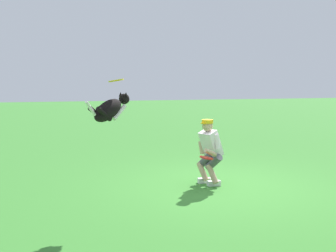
# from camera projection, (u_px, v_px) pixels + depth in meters

# --- Properties ---
(ground_plane) EXTENTS (60.00, 60.00, 0.00)m
(ground_plane) POSITION_uv_depth(u_px,v_px,m) (223.00, 187.00, 7.71)
(ground_plane) COLOR #387E2E
(person) EXTENTS (0.52, 0.70, 1.29)m
(person) POSITION_uv_depth(u_px,v_px,m) (210.00, 150.00, 7.83)
(person) COLOR silver
(person) RESTS_ON ground_plane
(dog) EXTENTS (0.77, 0.71, 0.50)m
(dog) POSITION_uv_depth(u_px,v_px,m) (110.00, 109.00, 6.06)
(dog) COLOR black
(frisbee_flying) EXTENTS (0.24, 0.24, 0.06)m
(frisbee_flying) POSITION_uv_depth(u_px,v_px,m) (116.00, 80.00, 6.19)
(frisbee_flying) COLOR yellow
(frisbee_held) EXTENTS (0.32, 0.33, 0.08)m
(frisbee_held) POSITION_uv_depth(u_px,v_px,m) (206.00, 158.00, 7.46)
(frisbee_held) COLOR red
(frisbee_held) RESTS_ON person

